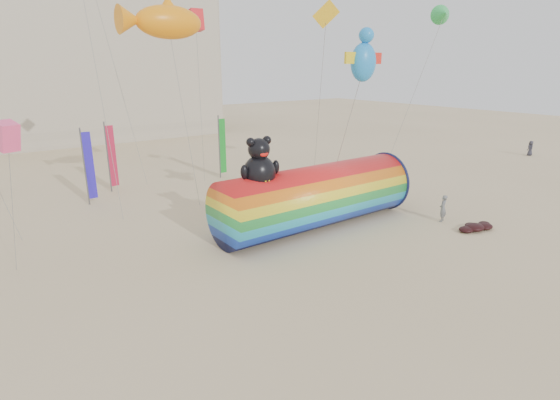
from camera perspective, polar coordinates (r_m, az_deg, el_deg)
ground at (r=21.89m, az=1.29°, el=-7.18°), size 160.00×160.00×0.00m
windsock_assembly at (r=25.21m, az=4.69°, el=0.66°), size 12.37×3.77×5.70m
kite_handler at (r=27.97m, az=20.51°, el=-1.03°), size 0.70×0.58×1.64m
fabric_bundle at (r=27.47m, az=24.23°, el=-3.22°), size 2.62×1.35×0.41m
festival_banners at (r=34.07m, az=-17.17°, el=5.57°), size 11.45×2.50×5.20m
flying_kites at (r=24.47m, az=-9.91°, el=23.28°), size 27.63×13.83×10.17m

